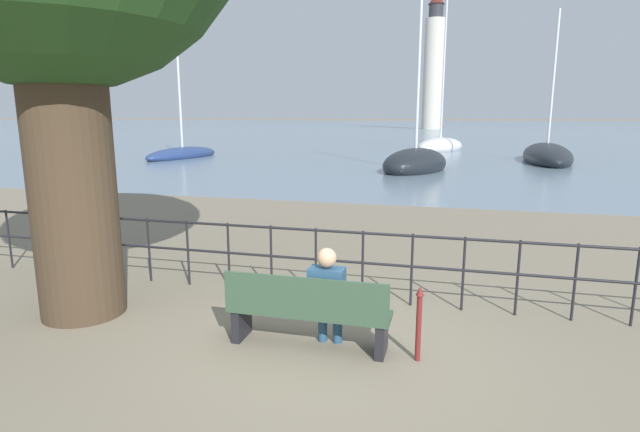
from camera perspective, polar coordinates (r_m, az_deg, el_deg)
The scene contains 11 objects.
ground_plane at distance 6.09m, azimuth -1.24°, elevation -14.52°, with size 1000.00×1000.00×0.00m, color #7A705B.
harbor_water at distance 164.99m, azimuth 14.51°, elevation 10.07°, with size 600.00×300.00×0.01m.
park_bench at distance 5.86m, azimuth -1.44°, elevation -10.94°, with size 1.91×0.45×0.90m.
seated_person_left at distance 5.79m, azimuth 0.85°, elevation -8.75°, with size 0.41×0.35×1.20m.
promenade_railing at distance 7.29m, azimuth 2.19°, elevation -4.30°, with size 13.37×0.04×1.05m.
closed_umbrella at distance 5.65m, azimuth 11.23°, elevation -11.53°, with size 0.09×0.09×0.86m.
sailboat_0 at distance 33.64m, azimuth -15.42°, elevation 6.95°, with size 2.71×6.84×12.46m.
sailboat_1 at distance 40.71m, azimuth 13.58°, elevation 7.77°, with size 4.73×6.47×11.58m.
sailboat_2 at distance 32.64m, azimuth 24.49°, elevation 6.25°, with size 2.96×9.07×9.06m.
sailboat_3 at distance 25.14m, azimuth 10.85°, elevation 5.92°, with size 4.03×5.80×11.08m.
harbor_lighthouse at distance 109.23m, azimuth 12.86°, elevation 16.22°, with size 4.09×4.09×26.79m.
Camera 1 is at (1.53, -5.27, 2.66)m, focal length 28.00 mm.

